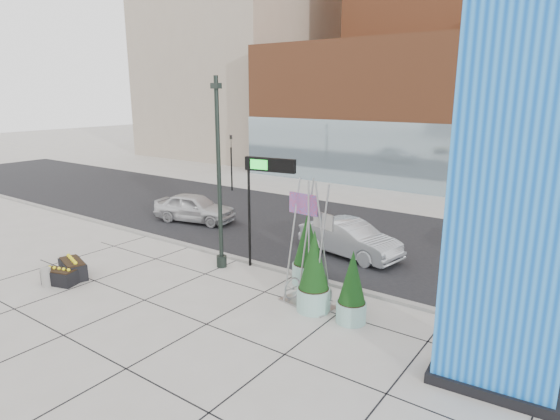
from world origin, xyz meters
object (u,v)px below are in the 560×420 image
Objects in this scene: public_art_sculpture at (309,273)px; overhead_street_sign at (264,175)px; car_silver_mid at (350,239)px; car_white_west at (195,208)px; blue_pylon at (514,200)px; concrete_bollard at (46,277)px; lamp_post at (219,193)px.

public_art_sculpture is 0.95× the size of overhead_street_sign.
public_art_sculpture is 5.39m from car_silver_mid.
public_art_sculpture is at bearing -129.52° from car_white_west.
public_art_sculpture is at bearing -157.24° from car_silver_mid.
public_art_sculpture is 0.94× the size of car_white_west.
car_white_west is at bearing 146.35° from overhead_street_sign.
blue_pylon is at bearing -26.95° from overhead_street_sign.
car_white_west is at bearing 101.86° from concrete_bollard.
concrete_bollard is at bearing -141.44° from overhead_street_sign.
public_art_sculpture reaches higher than car_silver_mid.
lamp_post is 7.20m from concrete_bollard.
blue_pylon is 15.92m from concrete_bollard.
lamp_post is (-11.02, 2.28, -1.59)m from blue_pylon.
car_silver_mid is (7.68, 9.63, 0.43)m from concrete_bollard.
blue_pylon reaches higher than car_white_west.
lamp_post reaches higher than public_art_sculpture.
car_silver_mid is at bearing -103.79° from car_white_west.
car_silver_mid reaches higher than concrete_bollard.
lamp_post is 1.62× the size of car_silver_mid.
lamp_post is 1.67× the size of overhead_street_sign.
lamp_post is at bearing -139.48° from car_white_west.
concrete_bollard is (-3.98, -5.31, -2.79)m from lamp_post.
concrete_bollard is (-8.83, -4.38, -0.79)m from public_art_sculpture.
public_art_sculpture is (4.85, -0.94, -2.00)m from lamp_post.
concrete_bollard is at bearing 178.29° from car_white_west.
blue_pylon is 10.62m from car_silver_mid.
overhead_street_sign is 9.02m from car_white_west.
overhead_street_sign is at bearing 160.18° from car_silver_mid.
overhead_street_sign is 5.16m from car_silver_mid.
car_white_west is 9.71m from car_silver_mid.
car_silver_mid is (3.70, 4.31, -2.37)m from lamp_post.
blue_pylon reaches higher than lamp_post.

